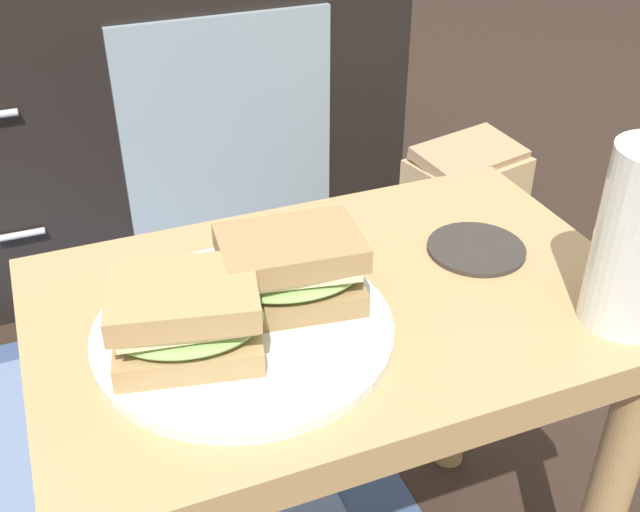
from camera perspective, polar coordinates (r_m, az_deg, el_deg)
side_table at (r=0.77m, az=1.31°, el=-8.57°), size 0.56×0.36×0.46m
tv_cabinet at (r=1.60m, az=-13.14°, el=10.57°), size 0.96×0.46×0.58m
plate at (r=0.67m, az=-5.70°, el=-5.45°), size 0.26×0.26×0.01m
sandwich_front at (r=0.62m, az=-9.96°, el=-4.59°), size 0.14×0.12×0.07m
sandwich_back at (r=0.67m, az=-2.10°, el=-1.15°), size 0.14×0.11×0.07m
coaster at (r=0.79m, az=11.53°, el=0.54°), size 0.10×0.10×0.01m
paper_bag at (r=1.40m, az=10.38°, el=1.64°), size 0.22×0.17×0.34m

